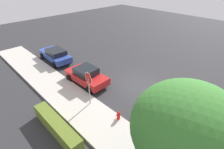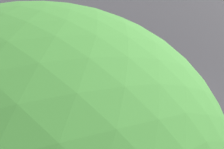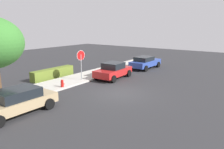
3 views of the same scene
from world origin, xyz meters
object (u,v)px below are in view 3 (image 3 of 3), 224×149
object	(u,v)px
parked_car_tan	(16,101)
fire_hydrant	(62,84)
parked_car_red	(113,70)
stop_sign	(81,60)
parked_car_blue	(145,62)

from	to	relation	value
parked_car_tan	fire_hydrant	distance (m)	5.01
parked_car_red	stop_sign	bearing A→B (deg)	147.52
parked_car_blue	stop_sign	bearing A→B (deg)	167.48
stop_sign	parked_car_red	bearing A→B (deg)	-32.48
parked_car_tan	parked_car_blue	world-z (taller)	parked_car_tan
parked_car_red	parked_car_tan	distance (m)	9.73
stop_sign	fire_hydrant	size ratio (longest dim) A/B	3.76
parked_car_red	parked_car_blue	bearing A→B (deg)	-2.52
parked_car_red	fire_hydrant	xyz separation A→B (m)	(-4.99, 1.24, -0.37)
stop_sign	parked_car_blue	xyz separation A→B (m)	(8.31, -1.84, -1.16)
stop_sign	parked_car_tan	size ratio (longest dim) A/B	0.62
parked_car_blue	fire_hydrant	xyz separation A→B (m)	(-10.81, 1.50, -0.35)
parked_car_tan	fire_hydrant	size ratio (longest dim) A/B	6.10
parked_car_red	parked_car_blue	world-z (taller)	parked_car_red
stop_sign	parked_car_tan	bearing A→B (deg)	-164.85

